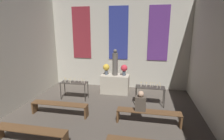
{
  "coord_description": "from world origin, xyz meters",
  "views": [
    {
      "loc": [
        1.45,
        1.43,
        3.23
      ],
      "look_at": [
        0.0,
        8.87,
        1.37
      ],
      "focal_mm": 28.0,
      "sensor_mm": 36.0,
      "label": 1
    }
  ],
  "objects": [
    {
      "name": "person_seated",
      "position": [
        1.35,
        6.97,
        0.78
      ],
      "size": [
        0.36,
        0.24,
        0.7
      ],
      "color": "#4C4238",
      "rests_on": "pew_back_right"
    },
    {
      "name": "statue",
      "position": [
        0.0,
        9.67,
        1.52
      ],
      "size": [
        0.26,
        0.26,
        1.29
      ],
      "color": "#5B5651",
      "rests_on": "altar"
    },
    {
      "name": "pew_back_left",
      "position": [
        -1.64,
        6.97,
        0.35
      ],
      "size": [
        2.16,
        0.36,
        0.47
      ],
      "color": "brown",
      "rests_on": "ground_plane"
    },
    {
      "name": "pew_third_left",
      "position": [
        -1.64,
        5.25,
        0.35
      ],
      "size": [
        2.16,
        0.36,
        0.47
      ],
      "color": "brown",
      "rests_on": "ground_plane"
    },
    {
      "name": "flower_vase_right",
      "position": [
        0.45,
        9.67,
        1.26
      ],
      "size": [
        0.33,
        0.33,
        0.54
      ],
      "color": "#4C5666",
      "rests_on": "altar"
    },
    {
      "name": "flower_vase_left",
      "position": [
        -0.45,
        9.67,
        1.26
      ],
      "size": [
        0.33,
        0.33,
        0.54
      ],
      "color": "#4C5666",
      "rests_on": "altar"
    },
    {
      "name": "candle_rack_left",
      "position": [
        -1.7,
        8.53,
        0.7
      ],
      "size": [
        1.22,
        0.48,
        0.99
      ],
      "color": "#332D28",
      "rests_on": "ground_plane"
    },
    {
      "name": "pew_back_right",
      "position": [
        1.64,
        6.97,
        0.35
      ],
      "size": [
        2.16,
        0.36,
        0.47
      ],
      "color": "brown",
      "rests_on": "ground_plane"
    },
    {
      "name": "wall_back",
      "position": [
        0.0,
        10.7,
        2.46
      ],
      "size": [
        7.49,
        0.16,
        4.88
      ],
      "color": "beige",
      "rests_on": "ground_plane"
    },
    {
      "name": "candle_rack_right",
      "position": [
        1.7,
        8.54,
        0.7
      ],
      "size": [
        1.22,
        0.48,
        1.0
      ],
      "color": "#332D28",
      "rests_on": "ground_plane"
    },
    {
      "name": "altar",
      "position": [
        0.0,
        9.67,
        0.46
      ],
      "size": [
        1.37,
        0.75,
        0.92
      ],
      "color": "#BCB29E",
      "rests_on": "ground_plane"
    }
  ]
}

